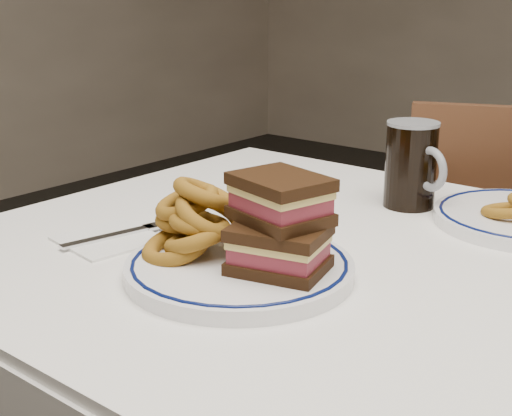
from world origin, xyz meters
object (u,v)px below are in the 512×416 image
Objects in this scene: reuben_sandwich at (280,224)px; beer_mug at (412,164)px; chair_far at (500,282)px; main_plate at (239,267)px.

beer_mug is at bearing 93.82° from reuben_sandwich.
chair_far is 0.89m from reuben_sandwich.
reuben_sandwich reaches higher than chair_far.
beer_mug is (0.03, 0.39, 0.06)m from main_plate.
chair_far is 3.11× the size of main_plate.
chair_far reaches higher than main_plate.
main_plate is 2.04× the size of beer_mug.
main_plate is (-0.04, -0.83, 0.29)m from chair_far.
main_plate is 0.40m from beer_mug.
beer_mug is at bearing -91.41° from chair_far.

